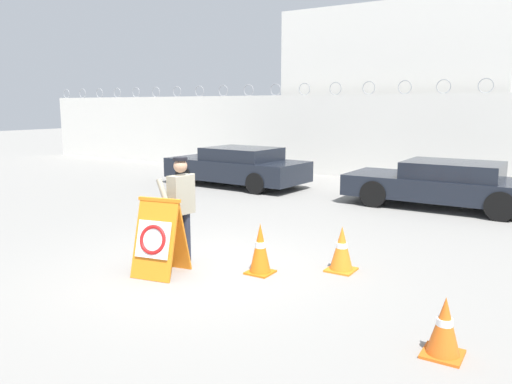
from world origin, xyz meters
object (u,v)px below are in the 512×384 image
object	(u,v)px
barricade_sign	(159,237)
parked_car_front_coupe	(237,166)
traffic_cone_mid	(444,327)
traffic_cone_near	(342,249)
parked_car_rear_sedan	(444,184)
traffic_cone_far	(260,249)
security_guard	(181,205)

from	to	relation	value
barricade_sign	parked_car_front_coupe	bearing A→B (deg)	105.56
barricade_sign	traffic_cone_mid	bearing A→B (deg)	-15.19
traffic_cone_near	parked_car_rear_sedan	xyz separation A→B (m)	(0.29, 6.05, 0.25)
traffic_cone_mid	parked_car_rear_sedan	size ratio (longest dim) A/B	0.13
parked_car_front_coupe	parked_car_rear_sedan	world-z (taller)	parked_car_front_coupe
traffic_cone_far	parked_car_front_coupe	xyz separation A→B (m)	(-5.13, 6.94, 0.24)
barricade_sign	traffic_cone_near	distance (m)	2.85
barricade_sign	traffic_cone_near	world-z (taller)	barricade_sign
traffic_cone_near	parked_car_front_coupe	xyz separation A→B (m)	(-6.15, 6.15, 0.28)
barricade_sign	security_guard	bearing A→B (deg)	88.30
parked_car_front_coupe	parked_car_rear_sedan	size ratio (longest dim) A/B	0.99
traffic_cone_mid	parked_car_front_coupe	distance (m)	11.49
traffic_cone_mid	traffic_cone_far	distance (m)	3.21
traffic_cone_near	traffic_cone_far	size ratio (longest dim) A/B	0.90
security_guard	parked_car_front_coupe	size ratio (longest dim) A/B	0.37
security_guard	traffic_cone_far	world-z (taller)	security_guard
security_guard	traffic_cone_mid	world-z (taller)	security_guard
traffic_cone_mid	traffic_cone_far	size ratio (longest dim) A/B	0.80
barricade_sign	parked_car_rear_sedan	size ratio (longest dim) A/B	0.25
barricade_sign	parked_car_front_coupe	distance (m)	8.70
traffic_cone_near	parked_car_rear_sedan	distance (m)	6.06
traffic_cone_near	parked_car_front_coupe	size ratio (longest dim) A/B	0.15
traffic_cone_far	traffic_cone_mid	bearing A→B (deg)	-22.03
parked_car_rear_sedan	barricade_sign	bearing A→B (deg)	71.89
traffic_cone_far	parked_car_rear_sedan	size ratio (longest dim) A/B	0.17
barricade_sign	traffic_cone_mid	size ratio (longest dim) A/B	1.86
barricade_sign	traffic_cone_mid	world-z (taller)	barricade_sign
traffic_cone_near	traffic_cone_mid	world-z (taller)	traffic_cone_near
traffic_cone_near	parked_car_rear_sedan	bearing A→B (deg)	87.23
security_guard	barricade_sign	bearing A→B (deg)	14.33
traffic_cone_near	traffic_cone_far	xyz separation A→B (m)	(-1.02, -0.78, 0.04)
barricade_sign	traffic_cone_far	world-z (taller)	barricade_sign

